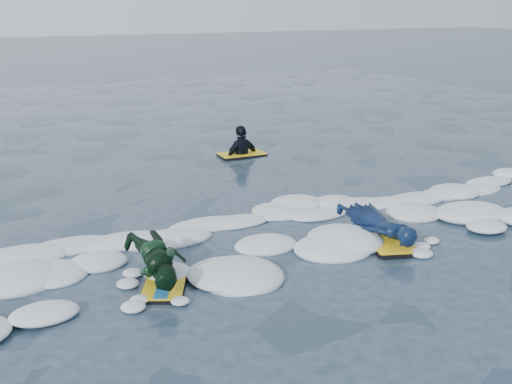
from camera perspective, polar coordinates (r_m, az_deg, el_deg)
ground at (r=8.74m, az=3.00°, el=-6.05°), size 120.00×120.00×0.00m
foam_band at (r=9.59m, az=0.05°, el=-3.91°), size 12.00×3.10×0.30m
prone_woman_unit at (r=9.54m, az=10.93°, el=-2.94°), size 0.92×1.70×0.43m
prone_child_unit at (r=8.03m, az=-8.60°, el=-6.18°), size 0.84×1.44×0.54m
waiting_rider_unit at (r=14.46m, az=-1.26°, el=2.92°), size 1.05×0.59×1.56m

